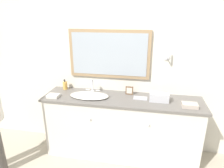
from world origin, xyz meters
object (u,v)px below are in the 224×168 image
Objects in this scene: soap_bottle at (65,85)px; sink_basin at (89,95)px; picture_frame at (129,91)px; appliance_box at (159,97)px.

sink_basin is at bearing -24.46° from soap_bottle.
sink_basin reaches higher than picture_frame.
sink_basin is at bearing -161.89° from picture_frame.
soap_bottle is at bearing 172.41° from appliance_box.
sink_basin is 0.96m from appliance_box.
appliance_box is (0.95, 0.02, 0.04)m from sink_basin.
soap_bottle is 1.41m from appliance_box.
appliance_box is (1.40, -0.19, -0.01)m from soap_bottle.
soap_bottle is 0.99m from picture_frame.
sink_basin reaches higher than soap_bottle.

